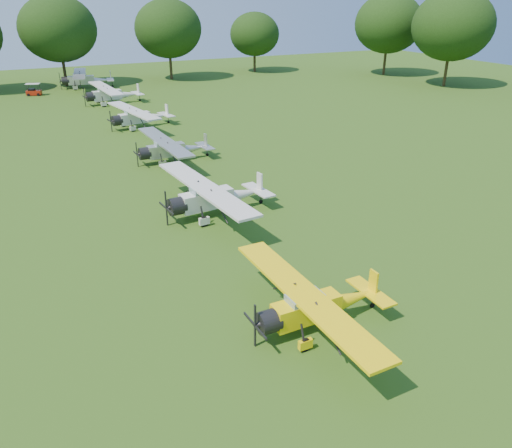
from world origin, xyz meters
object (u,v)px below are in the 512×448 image
(golf_cart, at_px, (34,92))
(aircraft_7, at_px, (85,78))
(aircraft_5, at_px, (139,116))
(aircraft_6, at_px, (111,93))
(aircraft_3, at_px, (214,195))
(aircraft_2, at_px, (316,304))
(aircraft_4, at_px, (171,148))

(golf_cart, bearing_deg, aircraft_7, 38.86)
(aircraft_5, distance_m, golf_cart, 25.95)
(aircraft_5, bearing_deg, aircraft_6, 80.66)
(aircraft_3, relative_size, aircraft_5, 1.05)
(aircraft_2, xyz_separation_m, aircraft_4, (1.43, 24.65, 0.04))
(aircraft_5, height_order, aircraft_7, aircraft_7)
(aircraft_4, bearing_deg, aircraft_3, -96.89)
(aircraft_3, bearing_deg, aircraft_6, 82.60)
(aircraft_5, distance_m, aircraft_7, 27.40)
(aircraft_4, bearing_deg, aircraft_5, 85.40)
(aircraft_5, xyz_separation_m, golf_cart, (-8.70, 24.44, -0.69))
(aircraft_2, distance_m, aircraft_7, 64.81)
(aircraft_3, bearing_deg, aircraft_4, 80.11)
(aircraft_3, distance_m, golf_cart, 49.63)
(aircraft_2, bearing_deg, aircraft_6, 86.78)
(aircraft_2, xyz_separation_m, aircraft_6, (1.73, 51.23, 0.21))
(aircraft_2, bearing_deg, aircraft_4, 85.39)
(aircraft_7, bearing_deg, aircraft_3, -81.24)
(aircraft_2, xyz_separation_m, aircraft_3, (0.55, 12.81, 0.15))
(aircraft_2, relative_size, aircraft_6, 0.84)
(aircraft_6, bearing_deg, aircraft_7, 90.82)
(aircraft_6, bearing_deg, aircraft_2, -95.97)
(aircraft_7, height_order, golf_cart, aircraft_7)
(aircraft_2, distance_m, aircraft_5, 37.48)
(aircraft_6, relative_size, aircraft_7, 0.95)
(aircraft_5, bearing_deg, aircraft_4, -101.84)
(aircraft_2, height_order, aircraft_7, aircraft_7)
(aircraft_6, height_order, golf_cart, aircraft_6)
(aircraft_4, xyz_separation_m, aircraft_6, (0.30, 26.58, 0.17))
(aircraft_4, distance_m, aircraft_6, 26.58)
(aircraft_3, relative_size, golf_cart, 5.28)
(aircraft_6, xyz_separation_m, aircraft_7, (-1.15, 13.58, 0.06))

